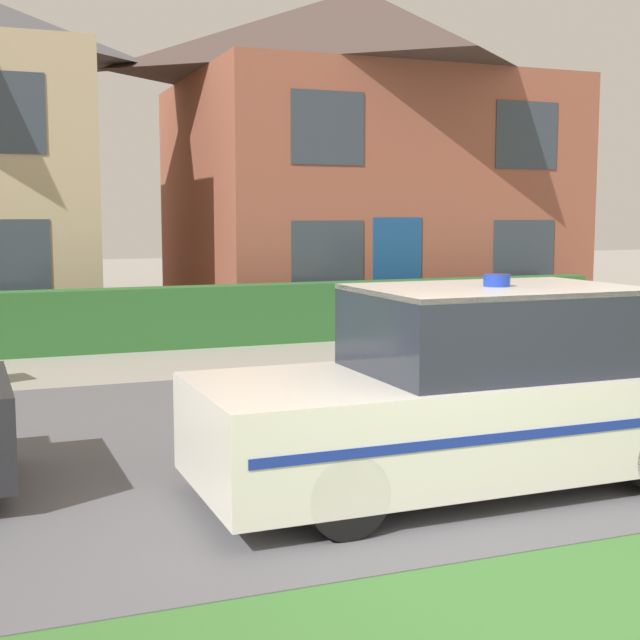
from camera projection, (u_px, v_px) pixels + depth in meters
ground_plane at (563, 604)px, 4.96m from camera, size 80.00×80.00×0.00m
road_strip at (307, 435)px, 8.72m from camera, size 28.00×6.71×0.01m
lawn_verge at (585, 617)px, 4.78m from camera, size 28.00×1.81×0.01m
garden_hedge at (207, 316)px, 14.62m from camera, size 14.65×0.52×0.99m
police_car at (472, 393)px, 7.04m from camera, size 4.27×1.68×1.68m
house_right at (361, 150)px, 19.62m from camera, size 7.98×6.84×7.00m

